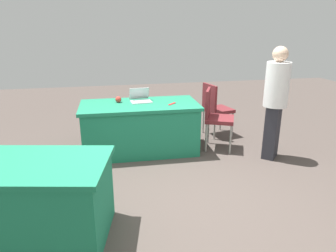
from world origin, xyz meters
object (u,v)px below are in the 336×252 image
(scissors_red, at_px, (172,104))
(chair_near_front, at_px, (215,115))
(table_foreground, at_px, (140,127))
(laptop_silver, at_px, (141,99))
(yarn_ball, at_px, (118,99))
(table_mid_left, at_px, (13,201))
(person_presenter, at_px, (275,98))
(chair_aisle, at_px, (215,106))

(scissors_red, bearing_deg, chair_near_front, 133.67)
(table_foreground, xyz_separation_m, laptop_silver, (-0.03, -0.13, 0.43))
(table_foreground, relative_size, laptop_silver, 5.34)
(laptop_silver, relative_size, yarn_ball, 3.60)
(table_mid_left, relative_size, yarn_ball, 20.21)
(chair_near_front, bearing_deg, laptop_silver, -78.96)
(person_presenter, bearing_deg, yarn_ball, 112.72)
(table_foreground, height_order, chair_aisle, chair_aisle)
(table_foreground, relative_size, person_presenter, 1.10)
(table_foreground, distance_m, chair_aisle, 1.49)
(table_foreground, distance_m, laptop_silver, 0.45)
(person_presenter, height_order, laptop_silver, person_presenter)
(yarn_ball, bearing_deg, table_foreground, 155.13)
(person_presenter, bearing_deg, table_mid_left, 153.05)
(laptop_silver, distance_m, scissors_red, 0.52)
(chair_aisle, bearing_deg, chair_near_front, -32.74)
(yarn_ball, relative_size, scissors_red, 0.53)
(table_foreground, relative_size, table_mid_left, 0.95)
(laptop_silver, height_order, scissors_red, laptop_silver)
(chair_aisle, height_order, laptop_silver, laptop_silver)
(table_mid_left, xyz_separation_m, chair_near_front, (-2.61, -1.77, 0.18))
(table_mid_left, relative_size, scissors_red, 10.71)
(table_foreground, bearing_deg, table_mid_left, 53.43)
(table_mid_left, height_order, chair_aisle, chair_aisle)
(chair_near_front, relative_size, person_presenter, 0.59)
(table_mid_left, bearing_deg, yarn_ball, -118.21)
(table_mid_left, relative_size, chair_aisle, 2.03)
(table_mid_left, distance_m, yarn_ball, 2.36)
(chair_aisle, distance_m, laptop_silver, 1.44)
(person_presenter, xyz_separation_m, laptop_silver, (1.88, -0.78, -0.11))
(chair_aisle, relative_size, yarn_ball, 9.96)
(laptop_silver, distance_m, yarn_ball, 0.35)
(scissors_red, bearing_deg, yarn_ball, -64.88)
(chair_aisle, bearing_deg, person_presenter, 10.98)
(table_mid_left, relative_size, person_presenter, 1.16)
(chair_near_front, xyz_separation_m, laptop_silver, (1.16, -0.26, 0.25))
(person_presenter, xyz_separation_m, scissors_red, (1.42, -0.53, -0.14))
(table_mid_left, relative_size, laptop_silver, 5.61)
(table_foreground, height_order, scissors_red, scissors_red)
(table_foreground, relative_size, chair_aisle, 1.93)
(table_mid_left, height_order, person_presenter, person_presenter)
(laptop_silver, bearing_deg, chair_aisle, -172.04)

